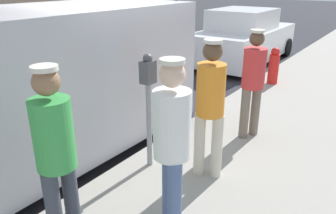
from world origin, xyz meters
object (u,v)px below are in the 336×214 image
Objects in this scene: parking_meter_near at (148,92)px; fire_hydrant at (274,66)px; pedestrian_in_green at (55,150)px; parked_van at (28,87)px; parked_sedan_ahead at (244,39)px; pedestrian_in_red at (253,78)px; pedestrian_in_white at (172,140)px; pedestrian_in_orange at (210,102)px.

fire_hydrant is at bearing 88.76° from parking_meter_near.
pedestrian_in_green reaches higher than parking_meter_near.
parked_van reaches higher than parking_meter_near.
fire_hydrant is at bearing 73.28° from parked_van.
pedestrian_in_red is at bearing -65.75° from parked_sedan_ahead.
pedestrian_in_red is at bearing -78.04° from fire_hydrant.
pedestrian_in_white reaches higher than parking_meter_near.
parked_van reaches higher than pedestrian_in_green.
pedestrian_in_white is at bearing -85.09° from pedestrian_in_red.
fire_hydrant is at bearing 98.82° from pedestrian_in_white.
pedestrian_in_orange is 1.00× the size of pedestrian_in_green.
parked_van is (-1.50, -0.70, -0.03)m from parking_meter_near.
parking_meter_near is 0.35× the size of parked_sedan_ahead.
parked_van reaches higher than pedestrian_in_red.
pedestrian_in_orange is 0.33× the size of parked_van.
pedestrian_in_orange is 1.03× the size of pedestrian_in_red.
parked_van is 6.09× the size of fire_hydrant.
pedestrian_in_white is at bearing -71.59° from parked_sedan_ahead.
parked_van reaches higher than parked_sedan_ahead.
pedestrian_in_green is at bearing -135.14° from pedestrian_in_white.
pedestrian_in_red is 0.32× the size of parked_van.
fire_hydrant is (0.10, 4.63, -0.61)m from parking_meter_near.
pedestrian_in_green is 6.24m from fire_hydrant.
pedestrian_in_white reaches higher than pedestrian_in_red.
pedestrian_in_orange is 6.99m from parked_sedan_ahead.
pedestrian_in_green reaches higher than parked_sedan_ahead.
parked_van is at bearing -106.72° from fire_hydrant.
pedestrian_in_white is 5.60m from fire_hydrant.
pedestrian_in_green is at bearing -105.80° from pedestrian_in_orange.
pedestrian_in_white reaches higher than pedestrian_in_green.
parked_sedan_ahead is (-1.84, 8.38, -0.40)m from pedestrian_in_green.
parked_sedan_ahead is (-2.34, 5.19, -0.36)m from pedestrian_in_red.
parking_meter_near is at bearing 137.66° from pedestrian_in_white.
pedestrian_in_orange is 1.88m from pedestrian_in_green.
pedestrian_in_red is 3.14m from fire_hydrant.
pedestrian_in_white is 0.33× the size of parked_van.
fire_hydrant is at bearing -51.94° from parked_sedan_ahead.
parked_van is (-2.45, 0.17, -0.00)m from pedestrian_in_white.
pedestrian_in_orange is 1.38m from pedestrian_in_red.
pedestrian_in_orange reaches higher than parked_sedan_ahead.
parking_meter_near is 7.00m from parked_sedan_ahead.
fire_hydrant is at bearing 98.40° from pedestrian_in_orange.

